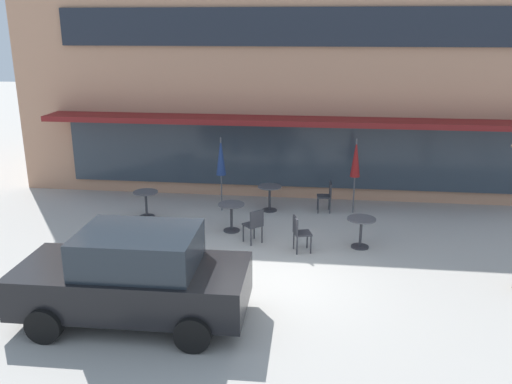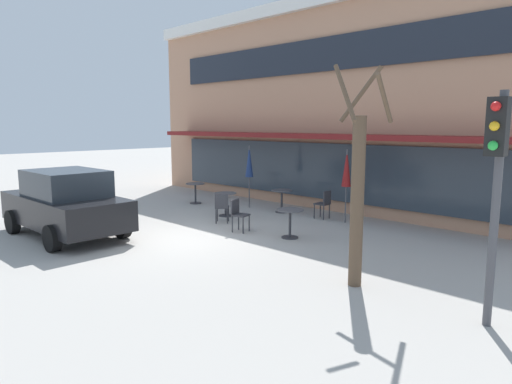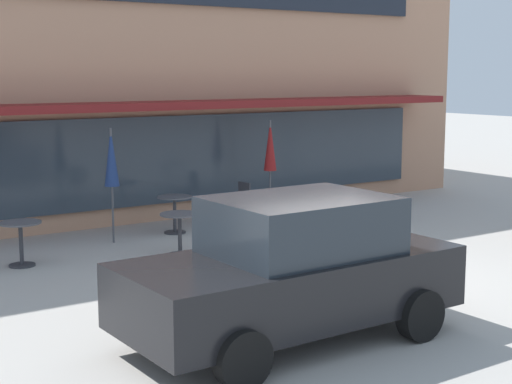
{
  "view_description": "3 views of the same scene",
  "coord_description": "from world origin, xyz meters",
  "px_view_note": "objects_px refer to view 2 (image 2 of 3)",
  "views": [
    {
      "loc": [
        0.97,
        -10.48,
        5.25
      ],
      "look_at": [
        -0.71,
        3.18,
        1.02
      ],
      "focal_mm": 38.0,
      "sensor_mm": 36.0,
      "label": 1
    },
    {
      "loc": [
        9.55,
        -6.68,
        2.93
      ],
      "look_at": [
        -0.22,
        3.14,
        0.87
      ],
      "focal_mm": 32.0,
      "sensor_mm": 36.0,
      "label": 2
    },
    {
      "loc": [
        -7.83,
        -9.23,
        3.24
      ],
      "look_at": [
        0.28,
        2.83,
        1.01
      ],
      "focal_mm": 55.0,
      "sensor_mm": 36.0,
      "label": 3
    }
  ],
  "objects_px": {
    "cafe_chair_2": "(324,202)",
    "traffic_light_pole": "(496,171)",
    "cafe_chair_0": "(238,213)",
    "cafe_chair_1": "(222,206)",
    "parked_sedan": "(66,203)",
    "cafe_table_near_wall": "(225,200)",
    "street_tree": "(358,191)",
    "patio_umbrella_cream_folded": "(249,162)",
    "cafe_table_by_tree": "(290,219)",
    "cafe_table_mid_patio": "(195,190)",
    "patio_umbrella_green_folded": "(347,169)",
    "cafe_table_streetside": "(282,197)"
  },
  "relations": [
    {
      "from": "traffic_light_pole",
      "to": "cafe_table_near_wall",
      "type": "bearing_deg",
      "value": 162.76
    },
    {
      "from": "patio_umbrella_cream_folded",
      "to": "cafe_chair_1",
      "type": "distance_m",
      "value": 2.92
    },
    {
      "from": "patio_umbrella_green_folded",
      "to": "traffic_light_pole",
      "type": "relative_size",
      "value": 0.65
    },
    {
      "from": "traffic_light_pole",
      "to": "cafe_chair_1",
      "type": "bearing_deg",
      "value": 166.35
    },
    {
      "from": "cafe_chair_1",
      "to": "traffic_light_pole",
      "type": "distance_m",
      "value": 8.51
    },
    {
      "from": "cafe_chair_2",
      "to": "traffic_light_pole",
      "type": "bearing_deg",
      "value": -36.28
    },
    {
      "from": "street_tree",
      "to": "patio_umbrella_cream_folded",
      "type": "bearing_deg",
      "value": 149.36
    },
    {
      "from": "patio_umbrella_green_folded",
      "to": "street_tree",
      "type": "xyz_separation_m",
      "value": [
        3.2,
        -4.45,
        0.12
      ]
    },
    {
      "from": "cafe_chair_0",
      "to": "cafe_chair_2",
      "type": "bearing_deg",
      "value": 77.9
    },
    {
      "from": "cafe_chair_2",
      "to": "traffic_light_pole",
      "type": "xyz_separation_m",
      "value": [
        6.29,
        -4.62,
        1.77
      ]
    },
    {
      "from": "cafe_table_by_tree",
      "to": "patio_umbrella_green_folded",
      "type": "relative_size",
      "value": 0.35
    },
    {
      "from": "cafe_table_streetside",
      "to": "patio_umbrella_green_folded",
      "type": "relative_size",
      "value": 0.35
    },
    {
      "from": "cafe_table_by_tree",
      "to": "cafe_chair_1",
      "type": "xyz_separation_m",
      "value": [
        -2.63,
        -0.05,
        0.01
      ]
    },
    {
      "from": "cafe_chair_0",
      "to": "street_tree",
      "type": "height_order",
      "value": "street_tree"
    },
    {
      "from": "cafe_chair_0",
      "to": "traffic_light_pole",
      "type": "height_order",
      "value": "traffic_light_pole"
    },
    {
      "from": "cafe_table_mid_patio",
      "to": "parked_sedan",
      "type": "distance_m",
      "value": 5.75
    },
    {
      "from": "cafe_table_by_tree",
      "to": "cafe_chair_0",
      "type": "height_order",
      "value": "cafe_chair_0"
    },
    {
      "from": "patio_umbrella_cream_folded",
      "to": "street_tree",
      "type": "bearing_deg",
      "value": -30.64
    },
    {
      "from": "patio_umbrella_green_folded",
      "to": "cafe_chair_1",
      "type": "relative_size",
      "value": 2.47
    },
    {
      "from": "cafe_chair_0",
      "to": "traffic_light_pole",
      "type": "relative_size",
      "value": 0.26
    },
    {
      "from": "parked_sedan",
      "to": "street_tree",
      "type": "relative_size",
      "value": 1.06
    },
    {
      "from": "cafe_table_mid_patio",
      "to": "parked_sedan",
      "type": "relative_size",
      "value": 0.18
    },
    {
      "from": "patio_umbrella_cream_folded",
      "to": "parked_sedan",
      "type": "height_order",
      "value": "patio_umbrella_cream_folded"
    },
    {
      "from": "cafe_table_streetside",
      "to": "traffic_light_pole",
      "type": "xyz_separation_m",
      "value": [
        7.96,
        -4.51,
        1.78
      ]
    },
    {
      "from": "patio_umbrella_cream_folded",
      "to": "cafe_chair_2",
      "type": "bearing_deg",
      "value": 4.92
    },
    {
      "from": "cafe_chair_0",
      "to": "cafe_chair_1",
      "type": "xyz_separation_m",
      "value": [
        -1.14,
        0.39,
        0.0
      ]
    },
    {
      "from": "cafe_table_streetside",
      "to": "parked_sedan",
      "type": "distance_m",
      "value": 6.75
    },
    {
      "from": "patio_umbrella_green_folded",
      "to": "street_tree",
      "type": "bearing_deg",
      "value": -54.3
    },
    {
      "from": "cafe_table_streetside",
      "to": "patio_umbrella_cream_folded",
      "type": "height_order",
      "value": "patio_umbrella_cream_folded"
    },
    {
      "from": "cafe_table_streetside",
      "to": "traffic_light_pole",
      "type": "height_order",
      "value": "traffic_light_pole"
    },
    {
      "from": "street_tree",
      "to": "traffic_light_pole",
      "type": "relative_size",
      "value": 1.17
    },
    {
      "from": "cafe_table_streetside",
      "to": "patio_umbrella_green_folded",
      "type": "distance_m",
      "value": 2.69
    },
    {
      "from": "cafe_table_mid_patio",
      "to": "patio_umbrella_green_folded",
      "type": "bearing_deg",
      "value": 10.66
    },
    {
      "from": "cafe_table_near_wall",
      "to": "cafe_chair_2",
      "type": "bearing_deg",
      "value": 36.98
    },
    {
      "from": "traffic_light_pole",
      "to": "patio_umbrella_cream_folded",
      "type": "bearing_deg",
      "value": 155.06
    },
    {
      "from": "cafe_table_by_tree",
      "to": "cafe_table_mid_patio",
      "type": "xyz_separation_m",
      "value": [
        -5.93,
        1.51,
        0.0
      ]
    },
    {
      "from": "cafe_table_near_wall",
      "to": "cafe_chair_0",
      "type": "bearing_deg",
      "value": -32.07
    },
    {
      "from": "cafe_chair_2",
      "to": "traffic_light_pole",
      "type": "height_order",
      "value": "traffic_light_pole"
    },
    {
      "from": "cafe_table_near_wall",
      "to": "cafe_table_mid_patio",
      "type": "bearing_deg",
      "value": 163.02
    },
    {
      "from": "patio_umbrella_green_folded",
      "to": "parked_sedan",
      "type": "xyz_separation_m",
      "value": [
        -4.28,
        -6.61,
        -0.75
      ]
    },
    {
      "from": "street_tree",
      "to": "traffic_light_pole",
      "type": "bearing_deg",
      "value": -4.43
    },
    {
      "from": "cafe_table_streetside",
      "to": "cafe_chair_2",
      "type": "relative_size",
      "value": 0.85
    },
    {
      "from": "cafe_chair_0",
      "to": "cafe_chair_2",
      "type": "xyz_separation_m",
      "value": [
        0.65,
        3.05,
        0.0
      ]
    },
    {
      "from": "cafe_table_near_wall",
      "to": "cafe_chair_0",
      "type": "relative_size",
      "value": 0.85
    },
    {
      "from": "cafe_chair_1",
      "to": "parked_sedan",
      "type": "bearing_deg",
      "value": -113.34
    },
    {
      "from": "cafe_table_mid_patio",
      "to": "cafe_chair_0",
      "type": "height_order",
      "value": "cafe_chair_0"
    },
    {
      "from": "traffic_light_pole",
      "to": "cafe_table_mid_patio",
      "type": "bearing_deg",
      "value": 162.82
    },
    {
      "from": "cafe_chair_1",
      "to": "traffic_light_pole",
      "type": "height_order",
      "value": "traffic_light_pole"
    },
    {
      "from": "parked_sedan",
      "to": "cafe_table_near_wall",
      "type": "bearing_deg",
      "value": 78.1
    },
    {
      "from": "cafe_table_streetside",
      "to": "cafe_chair_2",
      "type": "xyz_separation_m",
      "value": [
        1.66,
        0.11,
        0.01
      ]
    }
  ]
}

